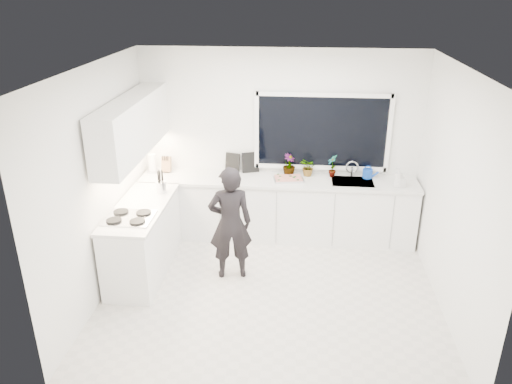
# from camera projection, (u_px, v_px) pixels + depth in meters

# --- Properties ---
(floor) EXTENTS (4.00, 3.50, 0.02)m
(floor) POSITION_uv_depth(u_px,v_px,m) (270.00, 292.00, 6.13)
(floor) COLOR beige
(floor) RESTS_ON ground
(wall_back) EXTENTS (4.00, 0.02, 2.70)m
(wall_back) POSITION_uv_depth(u_px,v_px,m) (280.00, 143.00, 7.21)
(wall_back) COLOR white
(wall_back) RESTS_ON ground
(wall_left) EXTENTS (0.02, 3.50, 2.70)m
(wall_left) POSITION_uv_depth(u_px,v_px,m) (99.00, 184.00, 5.77)
(wall_left) COLOR white
(wall_left) RESTS_ON ground
(wall_right) EXTENTS (0.02, 3.50, 2.70)m
(wall_right) POSITION_uv_depth(u_px,v_px,m) (456.00, 197.00, 5.42)
(wall_right) COLOR white
(wall_right) RESTS_ON ground
(ceiling) EXTENTS (4.00, 3.50, 0.02)m
(ceiling) POSITION_uv_depth(u_px,v_px,m) (273.00, 67.00, 5.07)
(ceiling) COLOR white
(ceiling) RESTS_ON wall_back
(window) EXTENTS (1.80, 0.02, 1.00)m
(window) POSITION_uv_depth(u_px,v_px,m) (322.00, 132.00, 7.05)
(window) COLOR black
(window) RESTS_ON wall_back
(base_cabinets_back) EXTENTS (3.92, 0.58, 0.88)m
(base_cabinets_back) POSITION_uv_depth(u_px,v_px,m) (277.00, 209.00, 7.28)
(base_cabinets_back) COLOR white
(base_cabinets_back) RESTS_ON floor
(base_cabinets_left) EXTENTS (0.58, 1.60, 0.88)m
(base_cabinets_left) POSITION_uv_depth(u_px,v_px,m) (143.00, 240.00, 6.42)
(base_cabinets_left) COLOR white
(base_cabinets_left) RESTS_ON floor
(countertop_back) EXTENTS (3.94, 0.62, 0.04)m
(countertop_back) POSITION_uv_depth(u_px,v_px,m) (278.00, 180.00, 7.09)
(countertop_back) COLOR silver
(countertop_back) RESTS_ON base_cabinets_back
(countertop_left) EXTENTS (0.62, 1.60, 0.04)m
(countertop_left) POSITION_uv_depth(u_px,v_px,m) (140.00, 208.00, 6.24)
(countertop_left) COLOR silver
(countertop_left) RESTS_ON base_cabinets_left
(upper_cabinets) EXTENTS (0.34, 2.10, 0.70)m
(upper_cabinets) POSITION_uv_depth(u_px,v_px,m) (132.00, 126.00, 6.20)
(upper_cabinets) COLOR white
(upper_cabinets) RESTS_ON wall_left
(sink) EXTENTS (0.58, 0.42, 0.14)m
(sink) POSITION_uv_depth(u_px,v_px,m) (352.00, 185.00, 7.02)
(sink) COLOR silver
(sink) RESTS_ON countertop_back
(faucet) EXTENTS (0.03, 0.03, 0.22)m
(faucet) POSITION_uv_depth(u_px,v_px,m) (352.00, 169.00, 7.14)
(faucet) COLOR silver
(faucet) RESTS_ON countertop_back
(stovetop) EXTENTS (0.56, 0.48, 0.03)m
(stovetop) POSITION_uv_depth(u_px,v_px,m) (129.00, 217.00, 5.91)
(stovetop) COLOR black
(stovetop) RESTS_ON countertop_left
(person) EXTENTS (0.60, 0.46, 1.49)m
(person) POSITION_uv_depth(u_px,v_px,m) (230.00, 223.00, 6.19)
(person) COLOR black
(person) RESTS_ON floor
(pizza_tray) EXTENTS (0.45, 0.37, 0.03)m
(pizza_tray) POSITION_uv_depth(u_px,v_px,m) (288.00, 179.00, 7.05)
(pizza_tray) COLOR #B9BABE
(pizza_tray) RESTS_ON countertop_back
(pizza) EXTENTS (0.41, 0.33, 0.01)m
(pizza) POSITION_uv_depth(u_px,v_px,m) (288.00, 178.00, 7.04)
(pizza) COLOR #BA3218
(pizza) RESTS_ON pizza_tray
(watering_can) EXTENTS (0.16, 0.16, 0.13)m
(watering_can) POSITION_uv_depth(u_px,v_px,m) (367.00, 174.00, 7.11)
(watering_can) COLOR #1240AC
(watering_can) RESTS_ON countertop_back
(paper_towel_roll) EXTENTS (0.12, 0.12, 0.26)m
(paper_towel_roll) POSITION_uv_depth(u_px,v_px,m) (152.00, 164.00, 7.30)
(paper_towel_roll) COLOR white
(paper_towel_roll) RESTS_ON countertop_back
(knife_block) EXTENTS (0.14, 0.11, 0.22)m
(knife_block) POSITION_uv_depth(u_px,v_px,m) (167.00, 165.00, 7.32)
(knife_block) COLOR olive
(knife_block) RESTS_ON countertop_back
(utensil_crock) EXTENTS (0.17, 0.17, 0.16)m
(utensil_crock) POSITION_uv_depth(u_px,v_px,m) (161.00, 187.00, 6.60)
(utensil_crock) COLOR #ACADB1
(utensil_crock) RESTS_ON countertop_left
(picture_frame_large) EXTENTS (0.22, 0.08, 0.28)m
(picture_frame_large) POSITION_uv_depth(u_px,v_px,m) (233.00, 162.00, 7.32)
(picture_frame_large) COLOR black
(picture_frame_large) RESTS_ON countertop_back
(picture_frame_small) EXTENTS (0.24, 0.10, 0.30)m
(picture_frame_small) POSITION_uv_depth(u_px,v_px,m) (250.00, 162.00, 7.29)
(picture_frame_small) COLOR black
(picture_frame_small) RESTS_ON countertop_back
(herb_plants) EXTENTS (0.81, 0.31, 0.33)m
(herb_plants) POSITION_uv_depth(u_px,v_px,m) (307.00, 166.00, 7.15)
(herb_plants) COLOR #26662D
(herb_plants) RESTS_ON countertop_back
(soap_bottles) EXTENTS (0.18, 0.14, 0.28)m
(soap_bottles) POSITION_uv_depth(u_px,v_px,m) (399.00, 178.00, 6.76)
(soap_bottles) COLOR #D8BF66
(soap_bottles) RESTS_ON countertop_back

